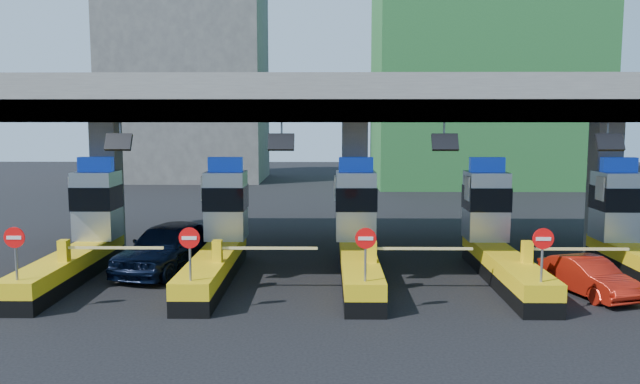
{
  "coord_description": "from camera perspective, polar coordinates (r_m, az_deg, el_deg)",
  "views": [
    {
      "loc": [
        -1.07,
        -21.97,
        5.6
      ],
      "look_at": [
        -1.35,
        0.0,
        3.02
      ],
      "focal_mm": 35.0,
      "sensor_mm": 36.0,
      "label": 1
    }
  ],
  "objects": [
    {
      "name": "ground",
      "position": [
        22.7,
        3.44,
        -7.61
      ],
      "size": [
        120.0,
        120.0,
        0.0
      ],
      "primitive_type": "plane",
      "color": "black",
      "rests_on": "ground"
    },
    {
      "name": "toll_canopy",
      "position": [
        24.87,
        3.23,
        7.9
      ],
      "size": [
        28.0,
        12.09,
        7.0
      ],
      "color": "slate",
      "rests_on": "ground"
    },
    {
      "name": "toll_lane_far_left",
      "position": [
        24.34,
        -20.85,
        -3.7
      ],
      "size": [
        4.43,
        8.0,
        4.16
      ],
      "color": "black",
      "rests_on": "ground"
    },
    {
      "name": "toll_lane_left",
      "position": [
        22.98,
        -9.14,
        -3.94
      ],
      "size": [
        4.43,
        8.0,
        4.16
      ],
      "color": "black",
      "rests_on": "ground"
    },
    {
      "name": "toll_lane_center",
      "position": [
        22.67,
        3.44,
        -4.01
      ],
      "size": [
        4.43,
        8.0,
        4.16
      ],
      "color": "black",
      "rests_on": "ground"
    },
    {
      "name": "toll_lane_right",
      "position": [
        23.44,
        15.77,
        -3.9
      ],
      "size": [
        4.43,
        8.0,
        4.16
      ],
      "color": "black",
      "rests_on": "ground"
    },
    {
      "name": "toll_lane_far_right",
      "position": [
        25.21,
        26.83,
        -3.64
      ],
      "size": [
        4.43,
        8.0,
        4.16
      ],
      "color": "black",
      "rests_on": "ground"
    },
    {
      "name": "bg_building_scaffold",
      "position": [
        56.16,
        14.69,
        15.07
      ],
      "size": [
        18.0,
        12.0,
        28.0
      ],
      "primitive_type": "cube",
      "color": "#1E5926",
      "rests_on": "ground"
    },
    {
      "name": "bg_building_concrete",
      "position": [
        59.49,
        -12.0,
        9.81
      ],
      "size": [
        14.0,
        10.0,
        18.0
      ],
      "primitive_type": "cube",
      "color": "#4C4C49",
      "rests_on": "ground"
    },
    {
      "name": "van",
      "position": [
        23.77,
        -13.67,
        -4.87
      ],
      "size": [
        3.57,
        5.77,
        1.83
      ],
      "primitive_type": "imported",
      "rotation": [
        0.0,
        0.0,
        -0.28
      ],
      "color": "black",
      "rests_on": "ground"
    },
    {
      "name": "red_car",
      "position": [
        21.86,
        23.3,
        -7.09
      ],
      "size": [
        2.27,
        3.86,
        1.2
      ],
      "primitive_type": "imported",
      "rotation": [
        0.0,
        0.0,
        0.29
      ],
      "color": "#9D180C",
      "rests_on": "ground"
    }
  ]
}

